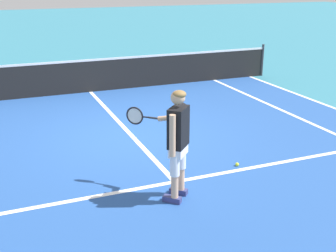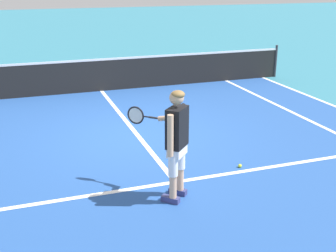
{
  "view_description": "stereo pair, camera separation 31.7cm",
  "coord_description": "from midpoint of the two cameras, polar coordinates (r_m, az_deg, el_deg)",
  "views": [
    {
      "loc": [
        -2.55,
        -8.37,
        3.23
      ],
      "look_at": [
        -0.18,
        -2.52,
        1.05
      ],
      "focal_mm": 46.33,
      "sensor_mm": 36.0,
      "label": 1
    },
    {
      "loc": [
        -2.26,
        -8.48,
        3.23
      ],
      "look_at": [
        -0.18,
        -2.52,
        1.05
      ],
      "focal_mm": 46.33,
      "sensor_mm": 36.0,
      "label": 2
    }
  ],
  "objects": [
    {
      "name": "ground_plane",
      "position": [
        9.34,
        -5.8,
        -1.27
      ],
      "size": [
        80.0,
        80.0,
        0.0
      ],
      "primitive_type": "plane",
      "color": "teal"
    },
    {
      "name": "court_inner_surface",
      "position": [
        8.47,
        -3.92,
        -3.38
      ],
      "size": [
        10.98,
        10.35,
        0.0
      ],
      "primitive_type": "cube",
      "color": "#234C93",
      "rests_on": "ground"
    },
    {
      "name": "line_service",
      "position": [
        7.25,
        -0.33,
        -7.36
      ],
      "size": [
        8.23,
        0.1,
        0.01
      ],
      "primitive_type": "cube",
      "color": "white",
      "rests_on": "ground"
    },
    {
      "name": "line_centre_service",
      "position": [
        10.07,
        -7.11,
        0.23
      ],
      "size": [
        0.1,
        6.4,
        0.01
      ],
      "primitive_type": "cube",
      "color": "white",
      "rests_on": "ground"
    },
    {
      "name": "line_singles_right",
      "position": [
        10.41,
        18.1,
        0.05
      ],
      "size": [
        0.1,
        9.95,
        0.01
      ],
      "primitive_type": "cube",
      "color": "white",
      "rests_on": "ground"
    },
    {
      "name": "tennis_net",
      "position": [
        12.95,
        -10.98,
        6.55
      ],
      "size": [
        11.96,
        0.08,
        1.07
      ],
      "color": "#333338",
      "rests_on": "ground"
    },
    {
      "name": "tennis_player",
      "position": [
        6.36,
        -0.28,
        -1.57
      ],
      "size": [
        0.76,
        1.15,
        1.71
      ],
      "color": "navy",
      "rests_on": "ground"
    },
    {
      "name": "tennis_ball_near_feet",
      "position": [
        7.89,
        7.95,
        -5.03
      ],
      "size": [
        0.07,
        0.07,
        0.07
      ],
      "primitive_type": "sphere",
      "color": "#CCE02D",
      "rests_on": "ground"
    }
  ]
}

